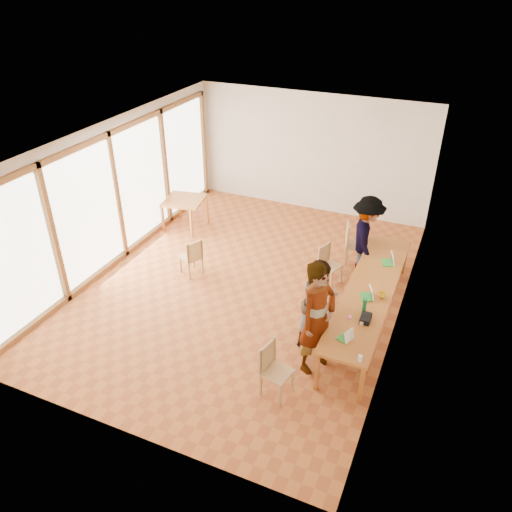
{
  "coord_description": "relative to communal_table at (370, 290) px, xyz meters",
  "views": [
    {
      "loc": [
        3.54,
        -7.6,
        5.71
      ],
      "look_at": [
        0.46,
        -0.56,
        1.1
      ],
      "focal_mm": 35.0,
      "sensor_mm": 36.0,
      "label": 1
    }
  ],
  "objects": [
    {
      "name": "ground",
      "position": [
        -2.5,
        0.21,
        -0.7
      ],
      "size": [
        8.0,
        8.0,
        0.0
      ],
      "primitive_type": "plane",
      "color": "#AC5D29",
      "rests_on": "ground"
    },
    {
      "name": "side_table",
      "position": [
        -4.9,
        1.92,
        -0.03
      ],
      "size": [
        0.9,
        0.9,
        0.75
      ],
      "rotation": [
        0.0,
        0.0,
        0.19
      ],
      "color": "#B76428",
      "rests_on": "ground"
    },
    {
      "name": "chair_mid",
      "position": [
        -0.96,
        -0.12,
        -0.19
      ],
      "size": [
        0.45,
        0.45,
        0.44
      ],
      "rotation": [
        0.0,
        0.0,
        0.19
      ],
      "color": "tan",
      "rests_on": "ground"
    },
    {
      "name": "laptop_mid",
      "position": [
        0.03,
        -0.31,
        0.1
      ],
      "size": [
        0.29,
        0.3,
        0.21
      ],
      "rotation": [
        0.0,
        0.0,
        0.41
      ],
      "color": "green",
      "rests_on": "communal_table"
    },
    {
      "name": "wall_right",
      "position": [
        0.5,
        0.21,
        0.8
      ],
      "size": [
        0.1,
        8.0,
        3.0
      ],
      "primitive_type": "cube",
      "color": "beige",
      "rests_on": "ground"
    },
    {
      "name": "ceiling",
      "position": [
        -2.5,
        0.21,
        2.32
      ],
      "size": [
        6.0,
        8.0,
        0.04
      ],
      "primitive_type": "cube",
      "color": "white",
      "rests_on": "wall_back"
    },
    {
      "name": "pink_phone",
      "position": [
        -0.12,
        -0.96,
        0.05
      ],
      "size": [
        0.05,
        0.1,
        0.01
      ],
      "primitive_type": "cube",
      "color": "#F5519F",
      "rests_on": "communal_table"
    },
    {
      "name": "wall_back",
      "position": [
        -2.5,
        4.21,
        0.8
      ],
      "size": [
        6.0,
        0.1,
        3.0
      ],
      "primitive_type": "cube",
      "color": "beige",
      "rests_on": "ground"
    },
    {
      "name": "window_wall",
      "position": [
        -5.46,
        0.21,
        0.8
      ],
      "size": [
        0.1,
        8.0,
        3.0
      ],
      "primitive_type": "cube",
      "color": "white",
      "rests_on": "ground"
    },
    {
      "name": "laptop_far",
      "position": [
        0.15,
        0.96,
        0.11
      ],
      "size": [
        0.29,
        0.31,
        0.22
      ],
      "rotation": [
        0.0,
        0.0,
        0.31
      ],
      "color": "green",
      "rests_on": "communal_table"
    },
    {
      "name": "person_near",
      "position": [
        -0.52,
        -1.46,
        0.26
      ],
      "size": [
        0.7,
        0.83,
        1.93
      ],
      "primitive_type": "imported",
      "rotation": [
        0.0,
        0.0,
        1.16
      ],
      "color": "gray",
      "rests_on": "ground"
    },
    {
      "name": "chair_spare",
      "position": [
        -3.66,
        0.12,
        -0.2
      ],
      "size": [
        0.51,
        0.51,
        0.44
      ],
      "rotation": [
        0.0,
        0.0,
        2.67
      ],
      "color": "tan",
      "rests_on": "ground"
    },
    {
      "name": "wall_front",
      "position": [
        -2.5,
        -3.79,
        0.8
      ],
      "size": [
        6.0,
        0.1,
        3.0
      ],
      "primitive_type": "cube",
      "color": "beige",
      "rests_on": "ground"
    },
    {
      "name": "communal_table",
      "position": [
        0.0,
        0.0,
        0.0
      ],
      "size": [
        0.8,
        4.0,
        0.75
      ],
      "color": "#B76428",
      "rests_on": "ground"
    },
    {
      "name": "chair_near",
      "position": [
        -0.95,
        -2.24,
        -0.17
      ],
      "size": [
        0.49,
        0.49,
        0.47
      ],
      "rotation": [
        0.0,
        0.0,
        -0.22
      ],
      "color": "tan",
      "rests_on": "ground"
    },
    {
      "name": "black_pouch",
      "position": [
        0.13,
        -0.95,
        0.09
      ],
      "size": [
        0.16,
        0.26,
        0.09
      ],
      "primitive_type": "cube",
      "color": "black",
      "rests_on": "communal_table"
    },
    {
      "name": "person_mid",
      "position": [
        -0.64,
        -0.9,
        0.11
      ],
      "size": [
        0.89,
        0.98,
        1.63
      ],
      "primitive_type": "imported",
      "rotation": [
        0.0,
        0.0,
        1.14
      ],
      "color": "gray",
      "rests_on": "ground"
    },
    {
      "name": "green_bottle",
      "position": [
        0.05,
        -0.76,
        0.19
      ],
      "size": [
        0.07,
        0.07,
        0.28
      ],
      "primitive_type": "cylinder",
      "color": "#166438",
      "rests_on": "communal_table"
    },
    {
      "name": "chair_empty",
      "position": [
        -0.8,
        1.91,
        -0.13
      ],
      "size": [
        0.54,
        0.54,
        0.5
      ],
      "rotation": [
        0.0,
        0.0,
        0.28
      ],
      "color": "tan",
      "rests_on": "ground"
    },
    {
      "name": "condiment_cup",
      "position": [
        0.09,
        -1.05,
        0.08
      ],
      "size": [
        0.08,
        0.08,
        0.06
      ],
      "primitive_type": "cylinder",
      "color": "white",
      "rests_on": "communal_table"
    },
    {
      "name": "clear_glass",
      "position": [
        0.26,
        -1.89,
        0.09
      ],
      "size": [
        0.07,
        0.07,
        0.09
      ],
      "primitive_type": "cylinder",
      "color": "silver",
      "rests_on": "communal_table"
    },
    {
      "name": "laptop_near",
      "position": [
        -0.03,
        -1.51,
        0.1
      ],
      "size": [
        0.25,
        0.27,
        0.18
      ],
      "rotation": [
        0.0,
        0.0,
        -0.37
      ],
      "color": "green",
      "rests_on": "communal_table"
    },
    {
      "name": "person_far",
      "position": [
        -0.44,
        1.56,
        0.17
      ],
      "size": [
        0.96,
        1.27,
        1.75
      ],
      "primitive_type": "imported",
      "rotation": [
        0.0,
        0.0,
        1.88
      ],
      "color": "gray",
      "rests_on": "ground"
    },
    {
      "name": "chair_far",
      "position": [
        -1.07,
        1.01,
        -0.2
      ],
      "size": [
        0.48,
        0.48,
        0.43
      ],
      "rotation": [
        0.0,
        0.0,
        -0.34
      ],
      "color": "tan",
      "rests_on": "ground"
    },
    {
      "name": "yellow_mug",
      "position": [
        0.24,
        -0.21,
        0.1
      ],
      "size": [
        0.16,
        0.16,
        0.1
      ],
      "primitive_type": "imported",
      "rotation": [
        0.0,
        0.0,
        0.3
      ],
      "color": "yellow",
      "rests_on": "communal_table"
    }
  ]
}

